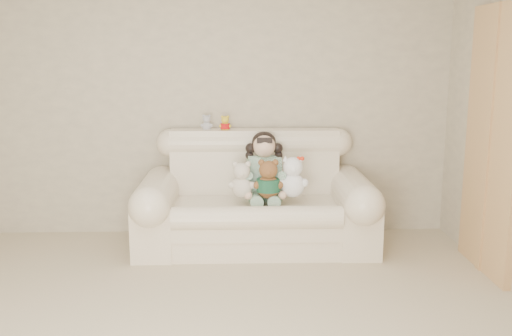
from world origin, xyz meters
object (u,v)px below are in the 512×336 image
object	(u,v)px
white_cat	(293,173)
cream_teddy	(242,176)
brown_teddy	(268,175)
seated_child	(264,166)
sofa	(256,192)

from	to	relation	value
white_cat	cream_teddy	bearing A→B (deg)	-161.10
brown_teddy	cream_teddy	world-z (taller)	brown_teddy
seated_child	white_cat	distance (m)	0.31
sofa	white_cat	bearing A→B (deg)	-21.60
cream_teddy	seated_child	bearing A→B (deg)	68.09
seated_child	brown_teddy	world-z (taller)	seated_child
seated_child	sofa	bearing A→B (deg)	-142.95
white_cat	seated_child	bearing A→B (deg)	156.97
seated_child	white_cat	xyz separation A→B (m)	(0.24, -0.20, -0.02)
sofa	brown_teddy	xyz separation A→B (m)	(0.10, -0.16, 0.18)
seated_child	brown_teddy	size ratio (longest dim) A/B	1.58
seated_child	cream_teddy	xyz separation A→B (m)	(-0.20, -0.21, -0.05)
brown_teddy	sofa	bearing A→B (deg)	116.64
brown_teddy	white_cat	world-z (taller)	white_cat
sofa	cream_teddy	distance (m)	0.25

